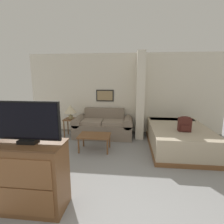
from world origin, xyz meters
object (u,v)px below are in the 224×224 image
Objects in this scene: couch at (103,126)px; bed at (178,137)px; table_lamp at (70,109)px; tv_dresser at (32,176)px; coffee_table at (95,137)px; backpack at (185,124)px; tv at (26,122)px.

couch reaches higher than bed.
couch is 2.23m from bed.
couch is 4.10× the size of table_lamp.
bed is (2.62, 2.47, -0.20)m from tv_dresser.
coffee_table is at bearing -170.00° from bed.
tv is at bearing -141.78° from backpack.
bed is at bearing 92.57° from backpack.
tv is at bearing -80.56° from table_lamp.
couch is at bearing 80.86° from tv_dresser.
table_lamp is 3.16m from tv_dresser.
tv_dresser is (-0.46, -2.09, 0.13)m from coffee_table.
couch reaches higher than coffee_table.
coffee_table is at bearing 179.81° from backpack.
table_lamp is (-0.97, 1.01, 0.51)m from coffee_table.
backpack is (2.13, -1.09, 0.45)m from couch.
couch is 5.05× the size of backpack.
couch is 1.08m from coffee_table.
table_lamp reaches higher than bed.
backpack is (2.18, -0.01, 0.41)m from coffee_table.
couch is at bearing 80.86° from tv.
bed is at bearing -11.32° from table_lamp.
tv reaches higher than couch.
table_lamp is 0.20× the size of bed.
couch is 1.84× the size of tv_dresser.
table_lamp is 3.17m from tv.
backpack is at bearing 38.22° from tv.
table_lamp is at bearing 99.44° from tv.
couch is 3.35m from tv.
couch is at bearing 161.70° from bed.
backpack is (0.02, -0.39, 0.48)m from bed.
bed is (3.14, -0.63, -0.58)m from table_lamp.
bed is at bearing 10.00° from coffee_table.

